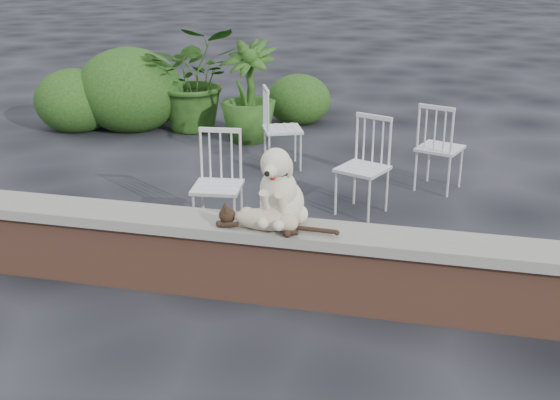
% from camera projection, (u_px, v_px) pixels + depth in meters
% --- Properties ---
extents(ground, '(60.00, 60.00, 0.00)m').
position_uv_depth(ground, '(249.00, 294.00, 5.28)').
color(ground, black).
rests_on(ground, ground).
extents(brick_wall, '(6.00, 0.30, 0.50)m').
position_uv_depth(brick_wall, '(249.00, 264.00, 5.19)').
color(brick_wall, brown).
rests_on(brick_wall, ground).
extents(capstone, '(6.20, 0.40, 0.08)m').
position_uv_depth(capstone, '(248.00, 228.00, 5.09)').
color(capstone, slate).
rests_on(capstone, brick_wall).
extents(dog, '(0.46, 0.57, 0.61)m').
position_uv_depth(dog, '(282.00, 183.00, 4.96)').
color(dog, beige).
rests_on(dog, capstone).
extents(cat, '(1.06, 0.37, 0.18)m').
position_uv_depth(cat, '(266.00, 218.00, 4.92)').
color(cat, tan).
rests_on(cat, capstone).
extents(chair_c, '(0.71, 0.71, 0.94)m').
position_uv_depth(chair_c, '(440.00, 146.00, 7.29)').
color(chair_c, white).
rests_on(chair_c, ground).
extents(chair_e, '(0.73, 0.73, 0.94)m').
position_uv_depth(chair_e, '(283.00, 128.00, 8.00)').
color(chair_e, white).
rests_on(chair_e, ground).
extents(chair_b, '(0.73, 0.73, 0.94)m').
position_uv_depth(chair_b, '(363.00, 167.00, 6.65)').
color(chair_b, white).
rests_on(chair_b, ground).
extents(chair_a, '(0.62, 0.62, 0.94)m').
position_uv_depth(chair_a, '(217.00, 185.00, 6.17)').
color(chair_a, white).
rests_on(chair_a, ground).
extents(potted_plant_a, '(1.56, 1.45, 1.43)m').
position_uv_depth(potted_plant_a, '(195.00, 78.00, 9.51)').
color(potted_plant_a, '#183D11').
rests_on(potted_plant_a, ground).
extents(potted_plant_b, '(0.86, 0.86, 1.30)m').
position_uv_depth(potted_plant_b, '(248.00, 92.00, 8.99)').
color(potted_plant_b, '#183D11').
rests_on(potted_plant_b, ground).
extents(shrubbery, '(3.93, 2.04, 1.18)m').
position_uv_depth(shrubbery, '(141.00, 95.00, 9.69)').
color(shrubbery, '#183D11').
rests_on(shrubbery, ground).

